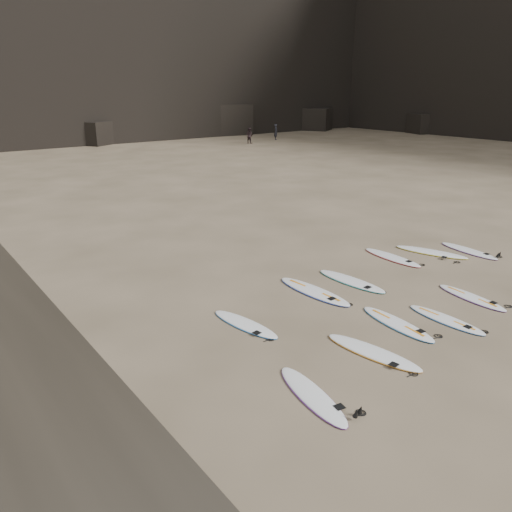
% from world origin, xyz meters
% --- Properties ---
extents(ground, '(240.00, 240.00, 0.00)m').
position_xyz_m(ground, '(0.00, 0.00, 0.00)').
color(ground, '#897559').
rests_on(ground, ground).
extents(surfboard_0, '(0.97, 2.35, 0.08)m').
position_xyz_m(surfboard_0, '(-4.21, -0.79, 0.04)').
color(surfboard_0, white).
rests_on(surfboard_0, ground).
extents(surfboard_1, '(0.98, 2.51, 0.09)m').
position_xyz_m(surfboard_1, '(-1.94, -0.40, 0.04)').
color(surfboard_1, white).
rests_on(surfboard_1, ground).
extents(surfboard_2, '(0.80, 2.42, 0.09)m').
position_xyz_m(surfboard_2, '(-0.31, 0.18, 0.04)').
color(surfboard_2, white).
rests_on(surfboard_2, ground).
extents(surfboard_3, '(0.54, 2.22, 0.08)m').
position_xyz_m(surfboard_3, '(0.92, -0.44, 0.04)').
color(surfboard_3, white).
rests_on(surfboard_3, ground).
extents(surfboard_4, '(0.79, 2.28, 0.08)m').
position_xyz_m(surfboard_4, '(2.78, -0.05, 0.04)').
color(surfboard_4, white).
rests_on(surfboard_4, ground).
extents(surfboard_5, '(0.86, 2.30, 0.08)m').
position_xyz_m(surfboard_5, '(-3.45, 2.54, 0.04)').
color(surfboard_5, white).
rests_on(surfboard_5, ground).
extents(surfboard_6, '(0.77, 2.80, 0.10)m').
position_xyz_m(surfboard_6, '(-0.57, 3.03, 0.05)').
color(surfboard_6, white).
rests_on(surfboard_6, ground).
extents(surfboard_7, '(0.77, 2.58, 0.09)m').
position_xyz_m(surfboard_7, '(0.94, 2.92, 0.05)').
color(surfboard_7, white).
rests_on(surfboard_7, ground).
extents(surfboard_8, '(0.70, 2.50, 0.09)m').
position_xyz_m(surfboard_8, '(3.80, 3.60, 0.04)').
color(surfboard_8, white).
rests_on(surfboard_8, ground).
extents(surfboard_9, '(1.43, 2.69, 0.09)m').
position_xyz_m(surfboard_9, '(5.42, 3.12, 0.05)').
color(surfboard_9, white).
rests_on(surfboard_9, ground).
extents(surfboard_10, '(0.81, 2.43, 0.09)m').
position_xyz_m(surfboard_10, '(6.68, 2.38, 0.04)').
color(surfboard_10, white).
rests_on(surfboard_10, ground).
extents(person_a, '(0.65, 0.74, 1.71)m').
position_xyz_m(person_a, '(25.85, 37.18, 0.85)').
color(person_a, black).
rests_on(person_a, ground).
extents(person_b, '(0.85, 0.95, 1.62)m').
position_xyz_m(person_b, '(21.42, 36.16, 0.81)').
color(person_b, black).
rests_on(person_b, ground).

